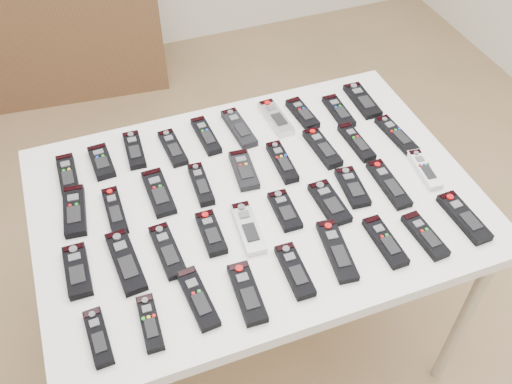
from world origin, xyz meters
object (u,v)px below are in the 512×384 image
object	(u,v)px
remote_4	(206,136)
remote_11	(115,211)
remote_19	(77,271)
remote_24	(285,210)
remote_2	(134,150)
remote_23	(248,228)
remote_1	(102,162)
remote_13	(201,184)
remote_20	(126,261)
remote_9	(362,100)
remote_31	(198,298)
remote_16	(322,148)
remote_30	(150,323)
remote_8	(339,111)
remote_17	(356,142)
remote_35	(385,242)
remote_34	(337,250)
remote_22	(211,233)
remote_7	(302,114)
remote_27	(389,184)
remote_25	(329,203)
remote_33	(295,271)
remote_18	(396,135)
remote_37	(464,217)
remote_3	(173,148)
sideboard	(24,34)
remote_21	(168,251)
remote_5	(239,128)
remote_36	(425,235)
remote_12	(159,192)
remote_28	(424,170)
remote_0	(68,176)
remote_32	(247,293)
remote_10	(75,211)
remote_14	(244,170)
remote_26	(352,187)

from	to	relation	value
remote_4	remote_11	size ratio (longest dim) A/B	1.01
remote_19	remote_24	size ratio (longest dim) A/B	1.13
remote_2	remote_23	world-z (taller)	same
remote_1	remote_13	bearing A→B (deg)	-40.47
remote_20	remote_9	bearing A→B (deg)	19.50
remote_31	remote_1	bearing A→B (deg)	98.89
remote_16	remote_30	bearing A→B (deg)	-150.22
remote_8	remote_31	xyz separation A→B (m)	(-0.64, -0.54, 0.00)
remote_17	remote_24	xyz separation A→B (m)	(-0.32, -0.19, -0.00)
remote_35	remote_34	bearing A→B (deg)	171.33
remote_22	remote_8	bearing A→B (deg)	33.67
remote_7	remote_27	bearing A→B (deg)	-79.11
remote_25	remote_33	distance (m)	0.26
remote_31	remote_18	bearing A→B (deg)	20.92
remote_18	remote_37	size ratio (longest dim) A/B	1.01
remote_4	remote_24	size ratio (longest dim) A/B	1.22
remote_8	remote_3	bearing A→B (deg)	178.84
remote_4	remote_17	bearing A→B (deg)	-26.80
remote_9	remote_19	xyz separation A→B (m)	(-1.01, -0.38, 0.00)
remote_4	remote_2	bearing A→B (deg)	173.86
remote_25	remote_30	bearing A→B (deg)	-162.23
sideboard	remote_23	distance (m)	2.14
remote_8	remote_21	distance (m)	0.77
sideboard	remote_9	distance (m)	2.02
remote_1	remote_5	distance (m)	0.44
sideboard	remote_25	distance (m)	2.21
remote_11	remote_22	xyz separation A→B (m)	(0.23, -0.17, 0.00)
remote_1	remote_36	xyz separation A→B (m)	(0.76, -0.59, -0.00)
remote_33	remote_36	bearing A→B (deg)	-0.96
remote_5	remote_12	bearing A→B (deg)	-152.89
sideboard	remote_4	size ratio (longest dim) A/B	8.22
remote_7	remote_28	world-z (taller)	remote_7
sideboard	remote_2	xyz separation A→B (m)	(0.32, -1.61, 0.43)
remote_11	remote_34	world-z (taller)	same
remote_17	remote_21	bearing A→B (deg)	-164.48
remote_1	remote_0	bearing A→B (deg)	-169.05
remote_3	remote_34	world-z (taller)	remote_34
remote_0	remote_31	world-z (taller)	remote_0
remote_2	remote_31	distance (m)	0.59
remote_1	remote_4	distance (m)	0.33
remote_32	remote_10	bearing A→B (deg)	133.05
remote_5	remote_25	world-z (taller)	remote_5
sideboard	remote_8	world-z (taller)	remote_8
remote_0	remote_32	xyz separation A→B (m)	(0.36, -0.57, 0.00)
remote_2	remote_33	bearing A→B (deg)	-61.29
remote_14	remote_26	bearing A→B (deg)	-27.86
remote_1	remote_12	xyz separation A→B (m)	(0.13, -0.18, -0.00)
remote_14	remote_19	world-z (taller)	remote_19
remote_18	remote_34	xyz separation A→B (m)	(-0.38, -0.35, 0.00)
remote_21	remote_27	bearing A→B (deg)	-2.17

